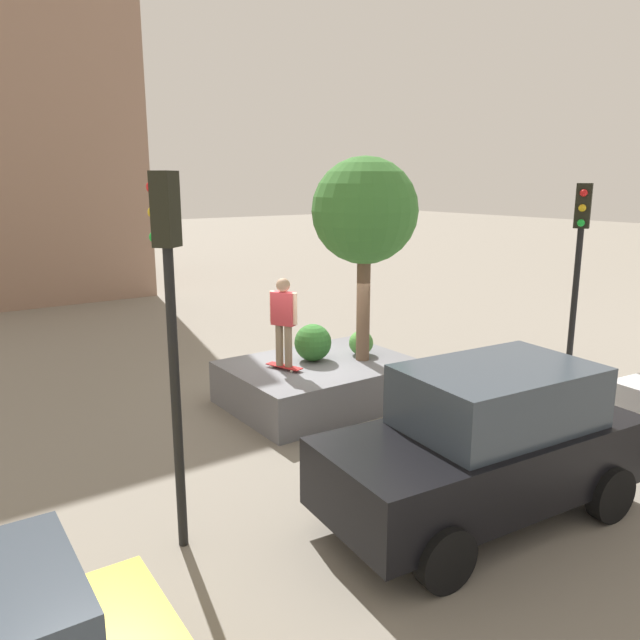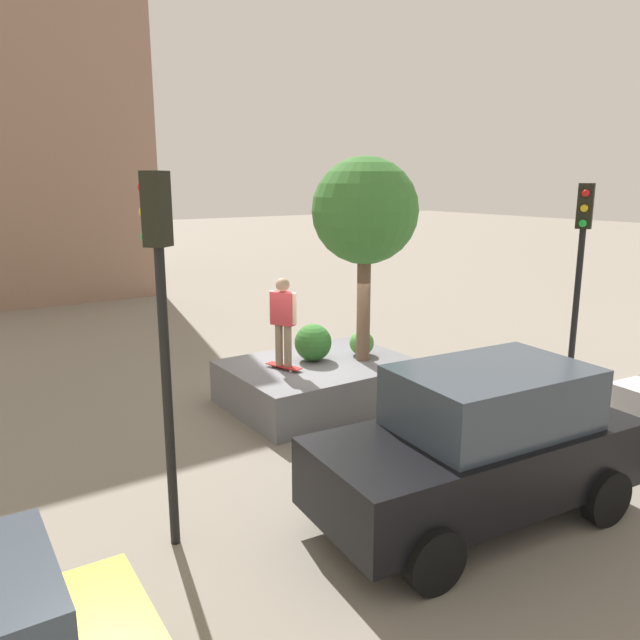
% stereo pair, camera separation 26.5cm
% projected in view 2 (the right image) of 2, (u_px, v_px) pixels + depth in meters
% --- Properties ---
extents(ground_plane, '(120.00, 120.00, 0.00)m').
position_uv_depth(ground_plane, '(304.00, 403.00, 12.87)').
color(ground_plane, gray).
extents(planter_ledge, '(3.70, 2.77, 0.87)m').
position_uv_depth(planter_ledge, '(320.00, 382.00, 12.84)').
color(planter_ledge, slate).
rests_on(planter_ledge, ground).
extents(plaza_tree, '(2.13, 2.13, 4.15)m').
position_uv_depth(plaza_tree, '(365.00, 213.00, 12.27)').
color(plaza_tree, brown).
rests_on(plaza_tree, planter_ledge).
extents(boxwood_shrub, '(0.53, 0.53, 0.53)m').
position_uv_depth(boxwood_shrub, '(362.00, 343.00, 13.25)').
color(boxwood_shrub, '#4C8C3D').
rests_on(boxwood_shrub, planter_ledge).
extents(hedge_clump, '(0.77, 0.77, 0.77)m').
position_uv_depth(hedge_clump, '(313.00, 342.00, 12.81)').
color(hedge_clump, '#2D6628').
rests_on(hedge_clump, planter_ledge).
extents(skateboard, '(0.46, 0.83, 0.07)m').
position_uv_depth(skateboard, '(284.00, 366.00, 12.29)').
color(skateboard, '#A51E1E').
rests_on(skateboard, planter_ledge).
extents(skateboarder, '(0.40, 0.54, 1.76)m').
position_uv_depth(skateboarder, '(283.00, 316.00, 12.06)').
color(skateboarder, '#847056').
rests_on(skateboarder, skateboard).
extents(sedan_parked, '(4.72, 2.46, 2.13)m').
position_uv_depth(sedan_parked, '(480.00, 444.00, 8.30)').
color(sedan_parked, black).
rests_on(sedan_parked, ground).
extents(traffic_light_corner, '(0.37, 0.37, 4.65)m').
position_uv_depth(traffic_light_corner, '(161.00, 301.00, 7.24)').
color(traffic_light_corner, black).
rests_on(traffic_light_corner, ground).
extents(traffic_light_median, '(0.37, 0.36, 4.49)m').
position_uv_depth(traffic_light_median, '(580.00, 259.00, 11.91)').
color(traffic_light_median, black).
rests_on(traffic_light_median, ground).
extents(passerby_with_bag, '(0.41, 0.42, 1.54)m').
position_uv_depth(passerby_with_bag, '(482.00, 413.00, 9.94)').
color(passerby_with_bag, black).
rests_on(passerby_with_bag, ground).
extents(plaza_lowrise_south, '(9.13, 8.06, 18.67)m').
position_uv_depth(plaza_lowrise_south, '(0.00, 52.00, 23.74)').
color(plaza_lowrise_south, '#8C6B56').
rests_on(plaza_lowrise_south, ground).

